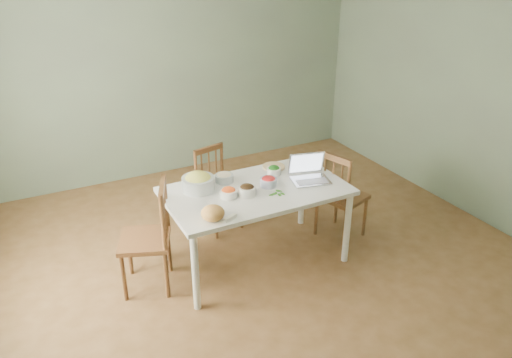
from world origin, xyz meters
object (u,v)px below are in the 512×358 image
bowl_squash (198,182)px  bread_boule (213,213)px  chair_left (144,237)px  chair_far (219,190)px  chair_right (342,194)px  dining_table (256,226)px  laptop (311,170)px

bowl_squash → bread_boule: bearing=-99.1°
chair_left → bowl_squash: bearing=123.9°
bowl_squash → chair_far: bearing=50.8°
chair_right → bread_boule: chair_right is taller
chair_right → chair_left: bearing=69.9°
dining_table → chair_right: 0.98m
chair_left → dining_table: bearing=106.0°
bread_boule → dining_table: bearing=30.7°
chair_right → bowl_squash: 1.50m
chair_right → laptop: laptop is taller
dining_table → chair_far: size_ratio=1.85×
laptop → chair_far: bearing=139.8°
bread_boule → bowl_squash: (0.09, 0.55, 0.02)m
dining_table → bread_boule: bread_boule is taller
chair_far → laptop: 1.08m
bowl_squash → laptop: (0.99, -0.31, 0.03)m
chair_left → laptop: laptop is taller
dining_table → bowl_squash: bowl_squash is taller
dining_table → laptop: size_ratio=4.76×
chair_left → bowl_squash: (0.55, 0.13, 0.35)m
bread_boule → chair_right: bearing=12.4°
dining_table → chair_left: bearing=174.9°
bread_boule → bowl_squash: size_ratio=0.65×
chair_right → bowl_squash: chair_right is taller
dining_table → chair_far: bearing=94.9°
chair_right → chair_far: bearing=38.2°
dining_table → bowl_squash: size_ratio=5.59×
bowl_squash → dining_table: bearing=-25.1°
dining_table → laptop: bearing=-9.7°
chair_right → laptop: bearing=84.4°
dining_table → bread_boule: bearing=-149.3°
dining_table → laptop: (0.52, -0.09, 0.50)m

